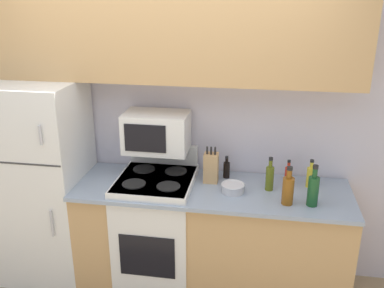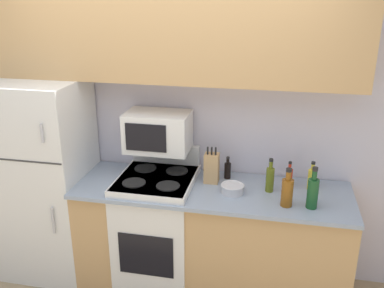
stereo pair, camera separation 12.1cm
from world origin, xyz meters
TOP-DOWN VIEW (x-y plane):
  - wall_back at (0.00, 0.67)m, footprint 8.00×0.05m
  - lower_cabinets at (0.35, 0.32)m, footprint 2.07×0.67m
  - refrigerator at (-1.04, 0.31)m, footprint 0.70×0.65m
  - upper_cabinets at (0.00, 0.49)m, footprint 2.77×0.31m
  - stove at (-0.08, 0.30)m, footprint 0.58×0.65m
  - microwave at (-0.11, 0.45)m, footprint 0.49×0.32m
  - knife_block at (0.33, 0.41)m, footprint 0.11×0.10m
  - bowl at (0.51, 0.25)m, footprint 0.17×0.17m
  - bottle_hot_sauce at (0.91, 0.46)m, footprint 0.05×0.05m
  - bottle_whiskey at (0.90, 0.14)m, footprint 0.08×0.08m
  - bottle_olive_oil at (0.77, 0.34)m, footprint 0.06×0.06m
  - bottle_cooking_spray at (1.08, 0.44)m, footprint 0.06×0.06m
  - bottle_wine_green at (1.07, 0.15)m, footprint 0.08×0.08m
  - bottle_soy_sauce at (0.44, 0.51)m, footprint 0.05×0.05m

SIDE VIEW (x-z plane):
  - lower_cabinets at x=0.35m, z-range 0.00..0.90m
  - stove at x=-0.08m, z-range -0.07..1.04m
  - refrigerator at x=-1.04m, z-range 0.00..1.66m
  - bowl at x=0.51m, z-range 0.90..0.97m
  - bottle_soy_sauce at x=0.44m, z-range 0.88..1.06m
  - bottle_hot_sauce at x=0.91m, z-range 0.88..1.08m
  - bottle_cooking_spray at x=1.08m, z-range 0.88..1.10m
  - bottle_olive_oil at x=0.77m, z-range 0.87..1.13m
  - bottle_whiskey at x=0.90m, z-range 0.87..1.15m
  - bottle_wine_green at x=1.07m, z-range 0.87..1.17m
  - knife_block at x=0.33m, z-range 0.87..1.16m
  - microwave at x=-0.11m, z-range 1.12..1.42m
  - wall_back at x=0.00m, z-range 0.00..2.55m
  - upper_cabinets at x=0.00m, z-range 1.66..2.28m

